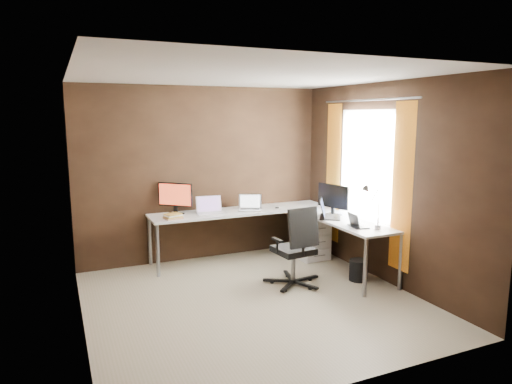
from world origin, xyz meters
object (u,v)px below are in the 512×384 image
laptop_black_big (327,213)px  book_stack (173,216)px  wastebasket (358,270)px  laptop_black_small (357,224)px  laptop_silver (250,207)px  laptop_white (210,210)px  drawer_pedestal (310,238)px  monitor_left (175,197)px  office_chair (295,262)px  desk_lamp (371,202)px  monitor_right (333,198)px

laptop_black_big → book_stack: size_ratio=1.85×
laptop_black_big → wastebasket: (0.15, -0.53, -0.65)m
laptop_black_small → wastebasket: size_ratio=1.02×
laptop_silver → laptop_white: bearing=-153.9°
drawer_pedestal → monitor_left: (-1.89, 0.47, 0.68)m
laptop_white → wastebasket: size_ratio=1.42×
office_chair → drawer_pedestal: bearing=44.8°
laptop_silver → laptop_black_big: size_ratio=0.84×
book_stack → desk_lamp: 2.56m
laptop_black_big → book_stack: 2.07m
laptop_black_big → office_chair: 0.90m
laptop_black_big → laptop_black_small: 0.61m
office_chair → laptop_black_small: bearing=-25.7°
drawer_pedestal → wastebasket: drawer_pedestal is taller
monitor_left → desk_lamp: 2.64m
drawer_pedestal → desk_lamp: size_ratio=1.13×
drawer_pedestal → office_chair: size_ratio=0.59×
wastebasket → laptop_black_big: bearing=105.5°
monitor_right → desk_lamp: bearing=162.8°
laptop_black_small → wastebasket: bearing=-47.0°
office_chair → monitor_right: bearing=22.4°
monitor_right → wastebasket: size_ratio=1.87×
monitor_left → monitor_right: 2.18m
monitor_left → book_stack: size_ratio=1.71×
monitor_left → office_chair: monitor_left is taller
drawer_pedestal → monitor_left: monitor_left is taller
monitor_right → laptop_white: bearing=45.9°
monitor_right → laptop_silver: monitor_right is taller
laptop_black_small → book_stack: laptop_black_small is taller
desk_lamp → drawer_pedestal: bearing=87.3°
monitor_left → monitor_right: size_ratio=0.87×
laptop_black_small → office_chair: 0.89m
laptop_black_small → book_stack: (-1.96, 1.36, -0.01)m
monitor_right → wastebasket: 1.04m
drawer_pedestal → laptop_white: 1.56m
drawer_pedestal → office_chair: (-0.75, -0.91, -0.00)m
desk_lamp → laptop_black_small: bearing=124.0°
drawer_pedestal → laptop_white: laptop_white is taller
book_stack → wastebasket: bearing=-31.8°
laptop_silver → laptop_black_big: laptop_black_big is taller
monitor_left → laptop_silver: monitor_left is taller
drawer_pedestal → monitor_right: (0.07, -0.47, 0.67)m
drawer_pedestal → office_chair: 1.18m
laptop_black_big → wastebasket: laptop_black_big is taller
drawer_pedestal → laptop_black_small: (-0.04, -1.17, 0.47)m
drawer_pedestal → laptop_black_big: laptop_black_big is taller
wastebasket → desk_lamp: bearing=-92.5°
monitor_right → desk_lamp: desk_lamp is taller
laptop_white → laptop_black_small: 2.05m
laptop_black_small → wastebasket: laptop_black_small is taller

